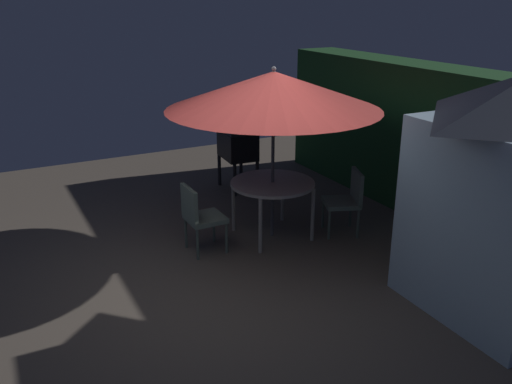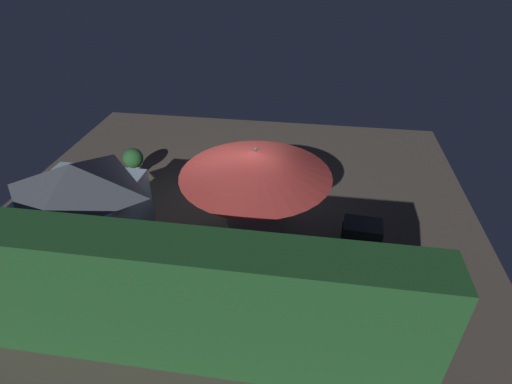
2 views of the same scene
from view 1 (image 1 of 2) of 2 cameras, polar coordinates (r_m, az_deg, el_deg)
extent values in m
plane|color=brown|center=(6.63, -2.92, -8.30)|extent=(11.00, 11.00, 0.00)
cube|color=#1E4C23|center=(8.21, 19.72, 4.42)|extent=(7.04, 0.78, 2.20)
cylinder|color=#B2ADA3|center=(7.27, 1.75, 0.93)|extent=(1.14, 1.14, 0.04)
cylinder|color=gray|center=(7.57, -2.39, -1.47)|extent=(0.05, 0.05, 0.75)
cylinder|color=gray|center=(6.91, 0.46, -3.61)|extent=(0.05, 0.05, 0.75)
cylinder|color=gray|center=(7.92, 2.82, -0.48)|extent=(0.05, 0.05, 0.75)
cylinder|color=gray|center=(7.29, 5.99, -2.42)|extent=(0.05, 0.05, 0.75)
cylinder|color=#4C4C51|center=(7.16, 1.78, 3.64)|extent=(0.04, 0.04, 2.25)
cone|color=#B73833|center=(6.97, 1.86, 10.63)|extent=(2.78, 2.78, 0.48)
sphere|color=#4C4C51|center=(6.93, 1.89, 12.84)|extent=(0.06, 0.06, 0.06)
cube|color=black|center=(9.14, -1.94, 4.99)|extent=(0.74, 0.55, 0.45)
cube|color=#2B2B2E|center=(9.06, -1.97, 6.98)|extent=(0.70, 0.53, 0.20)
cylinder|color=#262628|center=(9.46, -3.87, 2.34)|extent=(0.06, 0.06, 0.55)
cylinder|color=#262628|center=(8.93, -2.25, 1.27)|extent=(0.06, 0.06, 0.55)
cylinder|color=#262628|center=(9.63, -1.59, 2.69)|extent=(0.06, 0.06, 0.55)
cylinder|color=#262628|center=(9.11, 0.14, 1.67)|extent=(0.06, 0.06, 0.55)
cube|color=slate|center=(6.98, -5.35, -2.78)|extent=(0.46, 0.46, 0.06)
cube|color=slate|center=(6.82, -7.03, -1.35)|extent=(0.46, 0.05, 0.45)
cylinder|color=#516155|center=(7.17, -7.39, -4.17)|extent=(0.04, 0.04, 0.45)
cylinder|color=#516155|center=(6.83, -6.17, -5.39)|extent=(0.04, 0.04, 0.45)
cylinder|color=#516155|center=(7.31, -4.46, -3.58)|extent=(0.04, 0.04, 0.45)
cylinder|color=#516155|center=(6.97, -3.12, -4.75)|extent=(0.04, 0.04, 0.45)
cube|color=slate|center=(7.56, 8.94, -1.12)|extent=(0.60, 0.60, 0.06)
cube|color=slate|center=(7.53, 10.58, 0.54)|extent=(0.44, 0.22, 0.45)
cylinder|color=#516155|center=(7.51, 10.69, -3.21)|extent=(0.04, 0.04, 0.45)
cylinder|color=#516155|center=(7.87, 9.91, -2.07)|extent=(0.04, 0.04, 0.45)
cylinder|color=#516155|center=(7.41, 7.71, -3.35)|extent=(0.04, 0.04, 0.45)
cylinder|color=#516155|center=(7.77, 7.06, -2.19)|extent=(0.04, 0.04, 0.45)
camera|label=2|loc=(12.03, 29.91, 28.95)|focal=28.09mm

